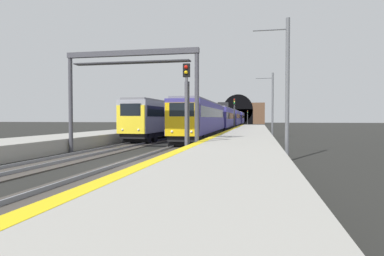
# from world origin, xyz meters

# --- Properties ---
(ground_plane) EXTENTS (320.00, 320.00, 0.00)m
(ground_plane) POSITION_xyz_m (0.00, 0.00, 0.00)
(ground_plane) COLOR black
(platform_right) EXTENTS (112.00, 4.78, 0.94)m
(platform_right) POSITION_xyz_m (0.00, -4.61, 0.47)
(platform_right) COLOR #9E9B93
(platform_right) RESTS_ON ground_plane
(platform_right_edge_strip) EXTENTS (112.00, 0.50, 0.01)m
(platform_right_edge_strip) POSITION_xyz_m (0.00, -2.47, 0.94)
(platform_right_edge_strip) COLOR yellow
(platform_right_edge_strip) RESTS_ON platform_right
(track_main_line) EXTENTS (160.00, 2.87, 0.21)m
(track_main_line) POSITION_xyz_m (0.00, 0.00, 0.04)
(track_main_line) COLOR #423D38
(track_main_line) RESTS_ON ground_plane
(track_adjacent_line) EXTENTS (160.00, 3.03, 0.21)m
(track_adjacent_line) POSITION_xyz_m (0.00, 4.80, 0.04)
(track_adjacent_line) COLOR #423D38
(track_adjacent_line) RESTS_ON ground_plane
(train_main_approaching) EXTENTS (81.50, 3.02, 4.98)m
(train_main_approaching) POSITION_xyz_m (49.26, -0.00, 2.33)
(train_main_approaching) COLOR navy
(train_main_approaching) RESTS_ON ground_plane
(train_adjacent_platform) EXTENTS (41.96, 3.17, 5.08)m
(train_adjacent_platform) POSITION_xyz_m (32.19, 4.80, 2.41)
(train_adjacent_platform) COLOR gray
(train_adjacent_platform) RESTS_ON ground_plane
(railway_signal_near) EXTENTS (0.39, 0.38, 5.42)m
(railway_signal_near) POSITION_xyz_m (2.40, -1.88, 3.16)
(railway_signal_near) COLOR #4C4C54
(railway_signal_near) RESTS_ON ground_plane
(railway_signal_mid) EXTENTS (0.39, 0.38, 5.60)m
(railway_signal_mid) POSITION_xyz_m (38.82, -1.88, 3.37)
(railway_signal_mid) COLOR #38383D
(railway_signal_mid) RESTS_ON ground_plane
(railway_signal_far) EXTENTS (0.39, 0.38, 5.04)m
(railway_signal_far) POSITION_xyz_m (101.23, -1.88, 3.06)
(railway_signal_far) COLOR #38383D
(railway_signal_far) RESTS_ON ground_plane
(overhead_signal_gantry) EXTENTS (0.70, 9.12, 6.82)m
(overhead_signal_gantry) POSITION_xyz_m (4.80, 2.40, 5.21)
(overhead_signal_gantry) COLOR #3F3F47
(overhead_signal_gantry) RESTS_ON ground_plane
(tunnel_portal) EXTENTS (2.18, 20.79, 11.69)m
(tunnel_portal) POSITION_xyz_m (116.46, 2.40, 4.24)
(tunnel_portal) COLOR brown
(tunnel_portal) RESTS_ON ground_plane
(catenary_mast_near) EXTENTS (0.22, 2.03, 7.57)m
(catenary_mast_near) POSITION_xyz_m (23.37, -7.36, 3.89)
(catenary_mast_near) COLOR #595B60
(catenary_mast_near) RESTS_ON ground_plane
(catenary_mast_far) EXTENTS (0.22, 1.97, 7.78)m
(catenary_mast_far) POSITION_xyz_m (2.82, -7.37, 3.99)
(catenary_mast_far) COLOR #595B60
(catenary_mast_far) RESTS_ON ground_plane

